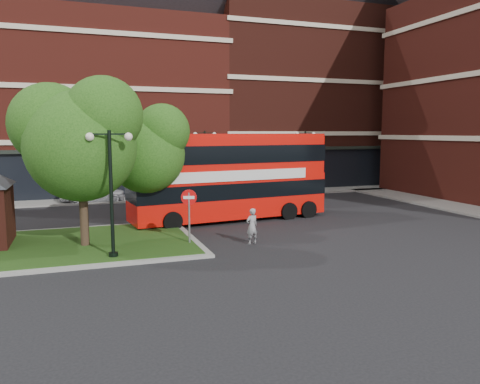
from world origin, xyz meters
name	(u,v)px	position (x,y,z in m)	size (l,w,h in m)	color
ground	(248,250)	(0.00, 0.00, 0.00)	(120.00, 120.00, 0.00)	black
pavement_far	(173,197)	(0.00, 16.50, 0.06)	(44.00, 3.00, 0.12)	slate
terrace_far_left	(58,107)	(-8.00, 24.00, 7.00)	(26.00, 12.00, 14.00)	maroon
terrace_far_right	(298,100)	(14.00, 24.00, 8.00)	(18.00, 12.00, 16.00)	#471911
traffic_island	(48,247)	(-8.00, 3.00, 0.07)	(12.60, 7.60, 0.15)	gray
tree_island_west	(78,135)	(-6.60, 2.58, 4.79)	(5.40, 4.71, 7.21)	#2D2116
tree_island_east	(144,146)	(-3.58, 5.06, 4.24)	(4.46, 3.90, 6.29)	#2D2116
lamp_island	(111,188)	(-5.50, 0.20, 2.83)	(1.72, 0.36, 5.00)	black
lamp_far_left	(205,161)	(2.00, 14.50, 2.83)	(1.72, 0.36, 5.00)	black
lamp_far_right	(305,159)	(10.00, 14.50, 2.83)	(1.72, 0.36, 5.00)	black
bus	(230,171)	(1.33, 6.62, 2.78)	(11.31, 3.85, 4.23)	red
woman	(252,226)	(0.50, 0.91, 0.80)	(0.58, 0.38, 1.59)	gray
car_silver	(93,192)	(-5.74, 16.00, 0.75)	(1.76, 4.38, 1.49)	#A2A4A9
car_white	(255,186)	(6.28, 15.56, 0.73)	(1.54, 4.41, 1.45)	silver
no_entry_sign	(189,206)	(-2.19, 1.50, 1.76)	(0.66, 0.27, 2.47)	slate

